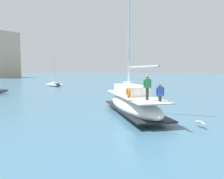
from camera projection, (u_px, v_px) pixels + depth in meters
The scene contains 6 objects.
ground_plane at pixel (139, 115), 17.20m from camera, with size 400.00×400.00×0.00m, color #38607A.
main_sailboat at pixel (133, 102), 17.29m from camera, with size 8.12×8.81×12.41m.
moored_catamaran at pixel (126, 85), 43.44m from camera, with size 2.31×4.78×7.10m.
moored_cutter_left at pixel (54, 84), 46.23m from camera, with size 1.96×3.84×6.28m.
seagull at pixel (199, 122), 13.32m from camera, with size 0.80×0.88×0.17m.
mooring_buoy at pixel (119, 98), 25.53m from camera, with size 0.53×0.53×0.86m.
Camera 1 is at (-14.87, -8.42, 3.40)m, focal length 36.28 mm.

